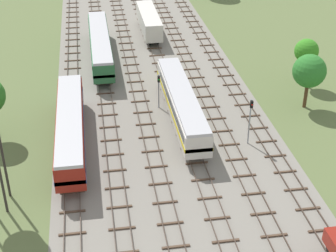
% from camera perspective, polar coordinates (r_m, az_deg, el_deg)
% --- Properties ---
extents(ground_plane, '(480.00, 480.00, 0.00)m').
position_cam_1_polar(ground_plane, '(72.71, -1.97, 5.14)').
color(ground_plane, '#5B6B3D').
extents(ballast_bed, '(25.55, 176.00, 0.01)m').
position_cam_1_polar(ballast_bed, '(72.71, -1.97, 5.14)').
color(ballast_bed, gray).
rests_on(ballast_bed, ground).
extents(track_far_left, '(2.40, 126.00, 0.29)m').
position_cam_1_polar(track_far_left, '(73.18, -10.50, 4.92)').
color(track_far_left, '#47382D').
rests_on(track_far_left, ground).
extents(track_left, '(2.40, 126.00, 0.29)m').
position_cam_1_polar(track_left, '(73.14, -7.12, 5.19)').
color(track_left, '#47382D').
rests_on(track_left, ground).
extents(track_centre_left, '(2.40, 126.00, 0.29)m').
position_cam_1_polar(track_centre_left, '(73.36, -3.75, 5.44)').
color(track_centre_left, '#47382D').
rests_on(track_centre_left, ground).
extents(track_centre, '(2.40, 126.00, 0.29)m').
position_cam_1_polar(track_centre, '(73.82, -0.41, 5.67)').
color(track_centre, '#47382D').
rests_on(track_centre, ground).
extents(track_centre_right, '(2.40, 126.00, 0.29)m').
position_cam_1_polar(track_centre_right, '(74.53, 2.89, 5.88)').
color(track_centre_right, '#47382D').
rests_on(track_centre_right, ground).
extents(track_right, '(2.40, 126.00, 0.29)m').
position_cam_1_polar(track_right, '(75.48, 6.11, 6.07)').
color(track_right, '#47382D').
rests_on(track_right, ground).
extents(diesel_railcar_far_left_near, '(2.96, 20.50, 3.80)m').
position_cam_1_polar(diesel_railcar_far_left_near, '(56.96, -10.74, 0.01)').
color(diesel_railcar_far_left_near, maroon).
rests_on(diesel_railcar_far_left_near, ground).
extents(diesel_railcar_centre_mid, '(2.96, 20.50, 3.80)m').
position_cam_1_polar(diesel_railcar_centre_mid, '(60.86, 1.50, 2.63)').
color(diesel_railcar_centre_mid, beige).
rests_on(diesel_railcar_centre_mid, ground).
extents(passenger_coach_left_midfar, '(2.96, 22.00, 3.80)m').
position_cam_1_polar(passenger_coach_left_midfar, '(78.85, -7.51, 9.00)').
color(passenger_coach_left_midfar, '#286638').
rests_on(passenger_coach_left_midfar, ground).
extents(freight_boxcar_centre_far, '(2.87, 14.00, 3.60)m').
position_cam_1_polar(freight_boxcar_centre_far, '(88.81, -2.12, 11.55)').
color(freight_boxcar_centre_far, beige).
rests_on(freight_boxcar_centre_far, ground).
extents(signal_post_nearest, '(0.28, 0.47, 4.51)m').
position_cam_1_polar(signal_post_nearest, '(63.87, -1.04, 4.34)').
color(signal_post_nearest, gray).
rests_on(signal_post_nearest, ground).
extents(signal_post_mid, '(0.28, 0.47, 5.51)m').
position_cam_1_polar(signal_post_mid, '(56.73, 9.07, 1.08)').
color(signal_post_mid, gray).
rests_on(signal_post_mid, ground).
extents(lineside_tree_0, '(4.13, 4.13, 7.02)m').
position_cam_1_polar(lineside_tree_0, '(65.52, 15.34, 5.86)').
color(lineside_tree_0, '#4C331E').
rests_on(lineside_tree_0, ground).
extents(lineside_tree_3, '(3.23, 3.23, 6.58)m').
position_cam_1_polar(lineside_tree_3, '(71.61, 15.04, 7.98)').
color(lineside_tree_3, '#4C331E').
rests_on(lineside_tree_3, ground).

